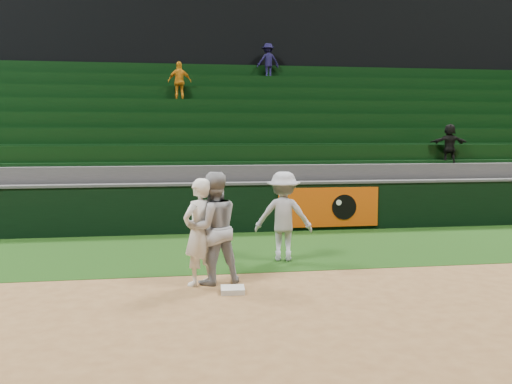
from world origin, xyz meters
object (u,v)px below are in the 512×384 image
at_px(first_base, 233,290).
at_px(base_coach, 283,216).
at_px(baserunner, 213,228).
at_px(first_baseman, 199,232).

bearing_deg(first_base, base_coach, 59.13).
bearing_deg(baserunner, first_baseman, 1.09).
distance_m(first_baseman, base_coach, 2.30).
distance_m(first_base, base_coach, 2.55).
bearing_deg(base_coach, first_base, 71.19).
height_order(first_base, base_coach, base_coach).
bearing_deg(base_coach, first_baseman, 53.89).
bearing_deg(baserunner, base_coach, -149.45).
bearing_deg(first_baseman, base_coach, -177.07).
xyz_separation_m(first_base, baserunner, (-0.25, 0.60, 0.88)).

